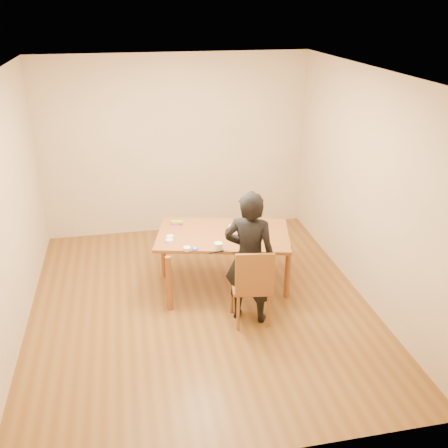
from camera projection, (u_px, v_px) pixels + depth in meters
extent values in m
cube|color=brown|center=(201.00, 304.00, 6.03)|extent=(4.00, 4.50, 0.00)
cube|color=silver|center=(195.00, 74.00, 4.92)|extent=(4.00, 4.50, 0.00)
cube|color=tan|center=(176.00, 146.00, 7.48)|extent=(4.00, 0.00, 2.70)
cube|color=tan|center=(5.00, 215.00, 5.11)|extent=(0.00, 4.50, 2.70)
cube|color=tan|center=(367.00, 188.00, 5.83)|extent=(0.00, 4.50, 2.70)
cube|color=brown|center=(223.00, 235.00, 6.12)|extent=(1.77, 1.29, 0.04)
cube|color=brown|center=(250.00, 286.00, 5.57)|extent=(0.46, 0.46, 0.04)
cylinder|color=red|center=(237.00, 232.00, 6.12)|extent=(0.28, 0.28, 0.02)
cylinder|color=white|center=(237.00, 229.00, 6.10)|extent=(0.20, 0.20, 0.06)
ellipsoid|color=white|center=(237.00, 226.00, 6.09)|extent=(0.19, 0.19, 0.03)
cylinder|color=white|center=(218.00, 246.00, 5.69)|extent=(0.10, 0.10, 0.09)
cylinder|color=#1B2EB5|center=(195.00, 249.00, 5.72)|extent=(0.09, 0.09, 0.01)
ellipsoid|color=white|center=(195.00, 248.00, 5.71)|extent=(0.04, 0.04, 0.02)
cylinder|color=white|center=(187.00, 249.00, 5.69)|extent=(0.08, 0.08, 0.04)
cylinder|color=white|center=(170.00, 237.00, 5.96)|extent=(0.09, 0.09, 0.04)
cylinder|color=white|center=(169.00, 241.00, 5.87)|extent=(0.09, 0.09, 0.04)
cube|color=#DA3395|center=(178.00, 223.00, 6.35)|extent=(0.14, 0.08, 0.02)
cube|color=green|center=(177.00, 222.00, 6.35)|extent=(0.15, 0.11, 0.02)
cube|color=black|center=(216.00, 252.00, 5.65)|extent=(0.18, 0.05, 0.01)
imported|color=black|center=(250.00, 258.00, 5.47)|extent=(0.67, 0.58, 1.56)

